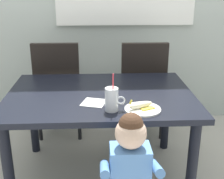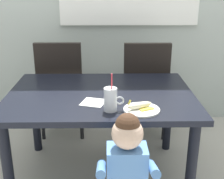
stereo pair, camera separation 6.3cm
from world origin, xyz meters
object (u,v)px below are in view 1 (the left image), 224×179
object	(u,v)px
dining_chair_right	(142,84)
peeled_banana	(141,105)
toddler_standing	(130,166)
snack_plate	(143,109)
dining_chair_left	(59,84)
milk_cup	(112,101)
paper_napkin	(94,103)
dining_table	(100,104)

from	to	relation	value
dining_chair_right	peeled_banana	bearing A→B (deg)	81.20
toddler_standing	snack_plate	distance (m)	0.40
toddler_standing	snack_plate	xyz separation A→B (m)	(0.11, 0.33, 0.19)
peeled_banana	snack_plate	bearing A→B (deg)	-41.30
dining_chair_left	dining_chair_right	distance (m)	0.80
dining_chair_left	milk_cup	distance (m)	1.15
peeled_banana	toddler_standing	bearing A→B (deg)	-106.62
dining_chair_right	paper_napkin	bearing A→B (deg)	62.31
dining_table	peeled_banana	bearing A→B (deg)	-50.88
toddler_standing	peeled_banana	distance (m)	0.41
dining_table	milk_cup	bearing A→B (deg)	-77.51
milk_cup	snack_plate	distance (m)	0.20
dining_table	dining_chair_left	bearing A→B (deg)	119.14
dining_table	toddler_standing	xyz separation A→B (m)	(0.15, -0.66, -0.09)
milk_cup	peeled_banana	world-z (taller)	milk_cup
milk_cup	peeled_banana	size ratio (longest dim) A/B	1.43
dining_chair_right	snack_plate	bearing A→B (deg)	81.79
dining_chair_left	toddler_standing	xyz separation A→B (m)	(0.55, -1.36, -0.02)
dining_table	paper_napkin	distance (m)	0.21
dining_table	paper_napkin	bearing A→B (deg)	-103.19
toddler_standing	peeled_banana	world-z (taller)	toddler_standing
dining_chair_left	peeled_banana	bearing A→B (deg)	122.48
milk_cup	dining_table	bearing A→B (deg)	102.49
dining_chair_right	toddler_standing	size ratio (longest dim) A/B	1.15
paper_napkin	dining_chair_right	bearing A→B (deg)	62.31
toddler_standing	snack_plate	bearing A→B (deg)	71.55
paper_napkin	toddler_standing	bearing A→B (deg)	-66.95
toddler_standing	milk_cup	world-z (taller)	milk_cup
dining_table	snack_plate	xyz separation A→B (m)	(0.27, -0.32, 0.10)
dining_chair_right	milk_cup	xyz separation A→B (m)	(-0.34, -1.00, 0.23)
dining_table	toddler_standing	distance (m)	0.68
dining_chair_left	toddler_standing	distance (m)	1.47
dining_table	dining_chair_right	world-z (taller)	dining_chair_right
toddler_standing	milk_cup	xyz separation A→B (m)	(-0.08, 0.34, 0.25)
dining_table	snack_plate	world-z (taller)	snack_plate
dining_chair_left	paper_napkin	world-z (taller)	dining_chair_left
paper_napkin	dining_table	bearing A→B (deg)	76.81
dining_table	dining_chair_right	distance (m)	0.79
dining_table	milk_cup	xyz separation A→B (m)	(0.07, -0.32, 0.16)
dining_chair_right	paper_napkin	size ratio (longest dim) A/B	6.40
dining_table	dining_chair_left	xyz separation A→B (m)	(-0.39, 0.70, -0.07)
milk_cup	peeled_banana	bearing A→B (deg)	1.28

